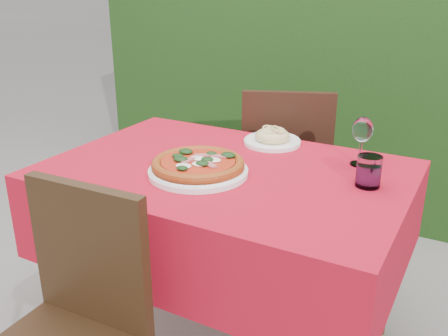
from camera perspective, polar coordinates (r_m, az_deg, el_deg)
The scene contains 9 objects.
hedge at distance 3.14m, azimuth 14.19°, elevation 11.91°, with size 3.20×0.55×1.78m.
dining_table at distance 1.83m, azimuth 0.21°, elevation -4.40°, with size 1.26×0.86×0.75m.
chair_near at distance 1.51m, azimuth -17.01°, elevation -16.21°, with size 0.40×0.40×0.87m.
chair_far at distance 2.43m, azimuth 7.04°, elevation 0.14°, with size 0.54×0.54×0.91m.
pizza_plate at distance 1.71m, azimuth -2.98°, elevation 0.19°, with size 0.36×0.36×0.06m.
pasta_plate at distance 2.03m, azimuth 5.54°, elevation 3.39°, with size 0.23×0.23×0.07m.
water_glass at distance 1.67m, azimuth 16.20°, elevation -0.54°, with size 0.08×0.08×0.10m.
wine_glass at distance 1.83m, azimuth 15.54°, elevation 4.02°, with size 0.07×0.07×0.18m.
fork at distance 1.86m, azimuth -6.92°, elevation 1.03°, with size 0.03×0.21×0.01m, color #B0B0B7.
Camera 1 is at (0.79, -1.45, 1.39)m, focal length 40.00 mm.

